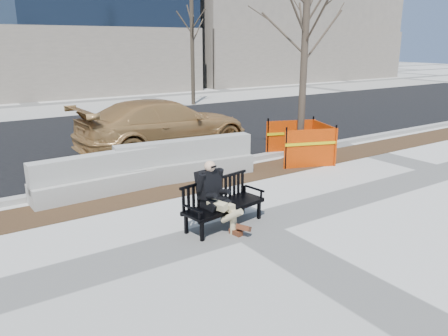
{
  "coord_description": "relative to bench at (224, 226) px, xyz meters",
  "views": [
    {
      "loc": [
        -4.34,
        -5.79,
        3.16
      ],
      "look_at": [
        0.07,
        0.84,
        0.86
      ],
      "focal_mm": 35.28,
      "sensor_mm": 36.0,
      "label": 1
    }
  ],
  "objects": [
    {
      "name": "jersey_barrier_right",
      "position": [
        0.81,
        2.87,
        0.0
      ],
      "size": [
        3.4,
        1.05,
        0.96
      ],
      "primitive_type": null,
      "rotation": [
        0.0,
        0.0,
        -0.12
      ],
      "color": "#9D9B93",
      "rests_on": "ground"
    },
    {
      "name": "asphalt_street",
      "position": [
        0.33,
        8.56,
        0.0
      ],
      "size": [
        60.0,
        10.4,
        0.01
      ],
      "primitive_type": "cube",
      "color": "black",
      "rests_on": "ground"
    },
    {
      "name": "bench",
      "position": [
        0.0,
        0.0,
        0.0
      ],
      "size": [
        1.66,
        0.83,
        0.85
      ],
      "primitive_type": null,
      "rotation": [
        0.0,
        0.0,
        0.17
      ],
      "color": "black",
      "rests_on": "ground"
    },
    {
      "name": "seated_man",
      "position": [
        -0.21,
        0.01,
        0.0
      ],
      "size": [
        0.66,
        0.95,
        1.22
      ],
      "primitive_type": null,
      "rotation": [
        0.0,
        0.0,
        0.17
      ],
      "color": "black",
      "rests_on": "ground"
    },
    {
      "name": "far_tree_right",
      "position": [
        7.41,
        14.02,
        0.0
      ],
      "size": [
        2.39,
        2.39,
        5.96
      ],
      "primitive_type": null,
      "rotation": [
        0.0,
        0.0,
        -0.09
      ],
      "color": "#42372A",
      "rests_on": "ground"
    },
    {
      "name": "curb",
      "position": [
        0.33,
        3.31,
        0.06
      ],
      "size": [
        60.0,
        0.25,
        0.12
      ],
      "primitive_type": "cube",
      "color": "#9E9B93",
      "rests_on": "ground"
    },
    {
      "name": "sedan",
      "position": [
        1.66,
        5.68,
        0.0
      ],
      "size": [
        5.36,
        2.34,
        1.53
      ],
      "primitive_type": "imported",
      "rotation": [
        0.0,
        0.0,
        1.61
      ],
      "color": "#A97B42",
      "rests_on": "ground"
    },
    {
      "name": "tree_fence",
      "position": [
        4.19,
        2.55,
        0.0
      ],
      "size": [
        2.81,
        2.81,
        5.5
      ],
      "primitive_type": null,
      "rotation": [
        0.0,
        0.0,
        -0.34
      ],
      "color": "#F13E02",
      "rests_on": "ground"
    },
    {
      "name": "jersey_barrier_left",
      "position": [
        -1.13,
        2.89,
        0.0
      ],
      "size": [
        3.15,
        0.74,
        0.9
      ],
      "primitive_type": null,
      "rotation": [
        0.0,
        0.0,
        0.04
      ],
      "color": "#A9A79E",
      "rests_on": "ground"
    },
    {
      "name": "ground",
      "position": [
        0.33,
        -0.24,
        0.0
      ],
      "size": [
        120.0,
        120.0,
        0.0
      ],
      "primitive_type": "plane",
      "color": "beige",
      "rests_on": "ground"
    },
    {
      "name": "mulch_strip",
      "position": [
        0.33,
        2.36,
        0.0
      ],
      "size": [
        40.0,
        1.2,
        0.02
      ],
      "primitive_type": "cube",
      "color": "#47301C",
      "rests_on": "ground"
    }
  ]
}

